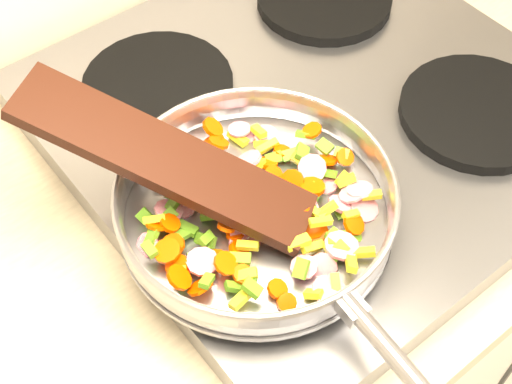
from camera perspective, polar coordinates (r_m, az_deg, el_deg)
cooktop at (r=0.91m, az=4.64°, el=6.23°), size 0.60×0.60×0.04m
grate_fl at (r=0.76m, az=3.79°, el=-3.04°), size 0.19×0.19×0.02m
grate_fr at (r=0.91m, az=17.28°, el=6.15°), size 0.19×0.19×0.02m
grate_bl at (r=0.91m, az=-7.85°, el=8.43°), size 0.19×0.19×0.02m
saute_pan at (r=0.74m, az=0.12°, el=-0.89°), size 0.33×0.50×0.05m
vegetable_heap at (r=0.75m, az=0.41°, el=-1.34°), size 0.26×0.27×0.05m
wooden_spatula at (r=0.72m, az=-7.27°, el=2.64°), size 0.23×0.29×0.12m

